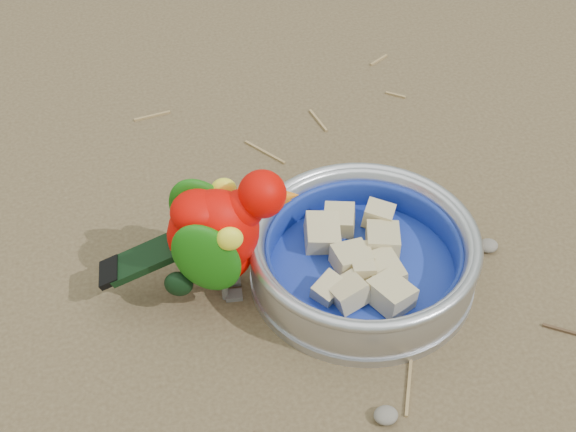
{
  "coord_description": "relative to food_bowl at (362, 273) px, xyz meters",
  "views": [
    {
      "loc": [
        -0.19,
        -0.56,
        0.69
      ],
      "look_at": [
        -0.05,
        0.06,
        0.08
      ],
      "focal_mm": 55.0,
      "sensor_mm": 36.0,
      "label": 1
    }
  ],
  "objects": [
    {
      "name": "food_bowl",
      "position": [
        0.0,
        0.0,
        0.0
      ],
      "size": [
        0.23,
        0.23,
        0.02
      ],
      "primitive_type": "cylinder",
      "color": "#B2B2BA",
      "rests_on": "ground"
    },
    {
      "name": "ground_debris",
      "position": [
        -0.01,
        0.04,
        -0.01
      ],
      "size": [
        0.9,
        0.8,
        0.01
      ],
      "primitive_type": null,
      "color": "#97784A",
      "rests_on": "ground"
    },
    {
      "name": "ground",
      "position": [
        -0.02,
        -0.03,
        -0.01
      ],
      "size": [
        60.0,
        60.0,
        0.0
      ],
      "primitive_type": "plane",
      "color": "brown"
    },
    {
      "name": "fruit_wedges",
      "position": [
        0.0,
        0.0,
        0.02
      ],
      "size": [
        0.14,
        0.14,
        0.03
      ],
      "primitive_type": null,
      "color": "tan",
      "rests_on": "food_bowl"
    },
    {
      "name": "lory_parrot",
      "position": [
        -0.15,
        0.01,
        0.07
      ],
      "size": [
        0.19,
        0.1,
        0.15
      ],
      "primitive_type": null,
      "rotation": [
        0.0,
        0.0,
        -1.65
      ],
      "color": "#D10600",
      "rests_on": "ground"
    },
    {
      "name": "bowl_wall",
      "position": [
        0.0,
        0.0,
        0.03
      ],
      "size": [
        0.23,
        0.23,
        0.04
      ],
      "primitive_type": null,
      "color": "#B2B2BA",
      "rests_on": "food_bowl"
    }
  ]
}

